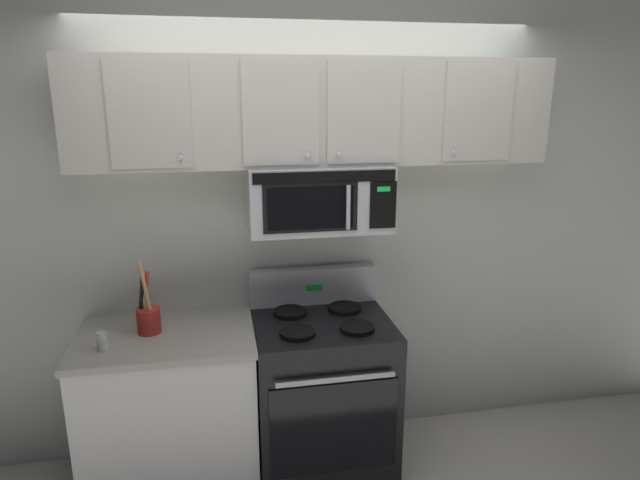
{
  "coord_description": "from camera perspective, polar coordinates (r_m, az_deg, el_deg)",
  "views": [
    {
      "loc": [
        -0.54,
        -2.31,
        2.12
      ],
      "look_at": [
        0.0,
        0.49,
        1.35
      ],
      "focal_mm": 30.57,
      "sensor_mm": 36.0,
      "label": 1
    }
  ],
  "objects": [
    {
      "name": "utensil_crock_red",
      "position": [
        3.02,
        -17.57,
        -7.52
      ],
      "size": [
        0.12,
        0.13,
        0.39
      ],
      "color": "red",
      "rests_on": "counter_segment"
    },
    {
      "name": "salt_shaker",
      "position": [
        2.92,
        -21.87,
        -9.8
      ],
      "size": [
        0.05,
        0.05,
        0.09
      ],
      "color": "white",
      "rests_on": "counter_segment"
    },
    {
      "name": "stove_range",
      "position": [
        3.24,
        0.23,
        -15.55
      ],
      "size": [
        0.76,
        0.69,
        1.12
      ],
      "color": "black",
      "rests_on": "ground_plane"
    },
    {
      "name": "counter_segment",
      "position": [
        3.22,
        -15.28,
        -16.67
      ],
      "size": [
        0.93,
        0.65,
        0.9
      ],
      "color": "silver",
      "rests_on": "ground_plane"
    },
    {
      "name": "upper_cabinets",
      "position": [
        2.93,
        -0.31,
        13.26
      ],
      "size": [
        2.5,
        0.36,
        0.55
      ],
      "color": "#BCB7AD"
    },
    {
      "name": "over_range_microwave",
      "position": [
        2.95,
        -0.19,
        4.48
      ],
      "size": [
        0.76,
        0.43,
        0.35
      ],
      "color": "#B7BABF"
    },
    {
      "name": "back_wall",
      "position": [
        3.24,
        -1.01,
        1.36
      ],
      "size": [
        5.2,
        0.1,
        2.7
      ],
      "primitive_type": "cube",
      "color": "silver",
      "rests_on": "ground_plane"
    }
  ]
}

